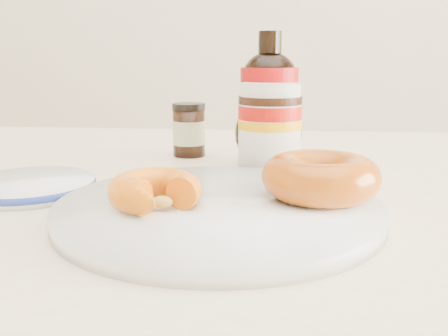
# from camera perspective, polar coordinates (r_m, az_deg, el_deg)

# --- Properties ---
(dining_table) EXTENTS (1.40, 0.90, 0.75)m
(dining_table) POSITION_cam_1_polar(r_m,az_deg,el_deg) (0.59, 1.03, -9.99)
(dining_table) COLOR beige
(dining_table) RESTS_ON ground
(plate) EXTENTS (0.30, 0.30, 0.01)m
(plate) POSITION_cam_1_polar(r_m,az_deg,el_deg) (0.46, -0.59, -4.64)
(plate) COLOR white
(plate) RESTS_ON dining_table
(donut_bitten) EXTENTS (0.11, 0.11, 0.03)m
(donut_bitten) POSITION_cam_1_polar(r_m,az_deg,el_deg) (0.44, -7.87, -2.53)
(donut_bitten) COLOR orange
(donut_bitten) RESTS_ON plate
(donut_whole) EXTENTS (0.13, 0.13, 0.04)m
(donut_whole) POSITION_cam_1_polar(r_m,az_deg,el_deg) (0.48, 10.98, -0.99)
(donut_whole) COLOR #AB560B
(donut_whole) RESTS_ON plate
(nutella_jar) EXTENTS (0.08, 0.08, 0.11)m
(nutella_jar) POSITION_cam_1_polar(r_m,az_deg,el_deg) (0.63, 5.25, 4.95)
(nutella_jar) COLOR white
(nutella_jar) RESTS_ON dining_table
(syrup_bottle) EXTENTS (0.11, 0.10, 0.18)m
(syrup_bottle) POSITION_cam_1_polar(r_m,az_deg,el_deg) (0.67, 5.15, 7.79)
(syrup_bottle) COLOR black
(syrup_bottle) RESTS_ON dining_table
(dark_jar) EXTENTS (0.05, 0.05, 0.08)m
(dark_jar) POSITION_cam_1_polar(r_m,az_deg,el_deg) (0.74, -4.02, 4.32)
(dark_jar) COLOR black
(dark_jar) RESTS_ON dining_table
(blue_rim_saucer) EXTENTS (0.14, 0.14, 0.01)m
(blue_rim_saucer) POSITION_cam_1_polar(r_m,az_deg,el_deg) (0.58, -21.32, -1.86)
(blue_rim_saucer) COLOR white
(blue_rim_saucer) RESTS_ON dining_table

